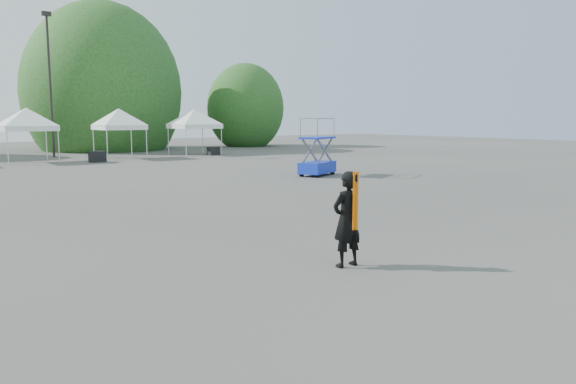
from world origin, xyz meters
TOP-DOWN VIEW (x-y plane):
  - ground at (0.00, 0.00)m, footprint 120.00×120.00m
  - light_pole_east at (3.00, 32.00)m, footprint 0.60×0.25m
  - tree_mid_e at (9.00, 39.00)m, footprint 5.12×5.12m
  - tree_far_e at (22.00, 37.00)m, footprint 3.84×3.84m
  - tent_e at (0.53, 28.09)m, footprint 4.27×4.27m
  - tent_f at (6.19, 27.91)m, footprint 4.02×4.02m
  - tent_g at (12.10, 28.57)m, footprint 4.35×4.35m
  - man at (-0.46, -1.36)m, footprint 0.65×0.43m
  - scissor_lift at (9.66, 11.55)m, footprint 2.35×1.82m
  - crate_mid at (3.96, 25.84)m, footprint 0.96×0.80m
  - crate_east at (12.90, 27.24)m, footprint 0.79×0.61m

SIDE VIEW (x-z plane):
  - ground at x=0.00m, z-range 0.00..0.00m
  - crate_east at x=12.90m, z-range 0.00..0.61m
  - crate_mid at x=3.96m, z-range 0.00..0.68m
  - man at x=-0.46m, z-range 0.00..1.78m
  - scissor_lift at x=9.66m, z-range 0.01..2.72m
  - tent_f at x=6.19m, z-range 1.12..5.00m
  - tent_e at x=0.53m, z-range 1.12..5.00m
  - tent_g at x=12.10m, z-range 1.12..5.00m
  - tree_far_e at x=22.00m, z-range 0.70..6.55m
  - tree_mid_e at x=9.00m, z-range 0.94..8.74m
  - light_pole_east at x=3.00m, z-range 0.62..10.42m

